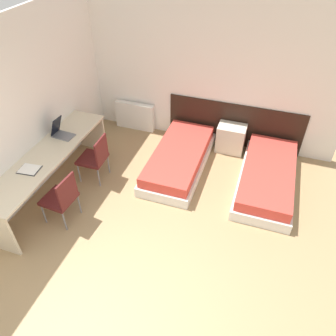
{
  "coord_description": "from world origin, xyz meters",
  "views": [
    {
      "loc": [
        1.26,
        -1.54,
        3.81
      ],
      "look_at": [
        0.0,
        2.16,
        0.55
      ],
      "focal_mm": 35.0,
      "sensor_mm": 36.0,
      "label": 1
    }
  ],
  "objects_px": {
    "nightstand": "(231,138)",
    "laptop": "(61,132)",
    "chair_near_notebook": "(62,197)",
    "bed_near_door": "(267,177)",
    "chair_near_laptop": "(95,157)",
    "bed_near_window": "(179,159)"
  },
  "relations": [
    {
      "from": "bed_near_window",
      "to": "chair_near_laptop",
      "type": "height_order",
      "value": "chair_near_laptop"
    },
    {
      "from": "nightstand",
      "to": "chair_near_notebook",
      "type": "height_order",
      "value": "chair_near_notebook"
    },
    {
      "from": "bed_near_window",
      "to": "chair_near_notebook",
      "type": "xyz_separation_m",
      "value": [
        -1.24,
        -1.75,
        0.29
      ]
    },
    {
      "from": "chair_near_laptop",
      "to": "bed_near_door",
      "type": "bearing_deg",
      "value": 13.6
    },
    {
      "from": "chair_near_notebook",
      "to": "bed_near_door",
      "type": "bearing_deg",
      "value": 36.05
    },
    {
      "from": "bed_near_door",
      "to": "laptop",
      "type": "relative_size",
      "value": 5.56
    },
    {
      "from": "nightstand",
      "to": "chair_near_notebook",
      "type": "xyz_separation_m",
      "value": [
        -2.01,
        -2.56,
        0.2
      ]
    },
    {
      "from": "nightstand",
      "to": "laptop",
      "type": "distance_m",
      "value": 3.07
    },
    {
      "from": "bed_near_window",
      "to": "bed_near_door",
      "type": "bearing_deg",
      "value": 0.0
    },
    {
      "from": "laptop",
      "to": "bed_near_window",
      "type": "bearing_deg",
      "value": 26.35
    },
    {
      "from": "bed_near_door",
      "to": "chair_near_notebook",
      "type": "height_order",
      "value": "chair_near_notebook"
    },
    {
      "from": "nightstand",
      "to": "chair_near_laptop",
      "type": "xyz_separation_m",
      "value": [
        -2.01,
        -1.56,
        0.2
      ]
    },
    {
      "from": "bed_near_window",
      "to": "chair_near_notebook",
      "type": "distance_m",
      "value": 2.16
    },
    {
      "from": "bed_near_door",
      "to": "laptop",
      "type": "distance_m",
      "value": 3.5
    },
    {
      "from": "bed_near_door",
      "to": "chair_near_notebook",
      "type": "distance_m",
      "value": 3.3
    },
    {
      "from": "bed_near_window",
      "to": "nightstand",
      "type": "height_order",
      "value": "nightstand"
    },
    {
      "from": "bed_near_door",
      "to": "nightstand",
      "type": "distance_m",
      "value": 1.12
    },
    {
      "from": "bed_near_door",
      "to": "chair_near_notebook",
      "type": "relative_size",
      "value": 2.35
    },
    {
      "from": "bed_near_window",
      "to": "chair_near_notebook",
      "type": "height_order",
      "value": "chair_near_notebook"
    },
    {
      "from": "bed_near_window",
      "to": "bed_near_door",
      "type": "relative_size",
      "value": 1.0
    },
    {
      "from": "bed_near_door",
      "to": "chair_near_laptop",
      "type": "height_order",
      "value": "chair_near_laptop"
    },
    {
      "from": "laptop",
      "to": "nightstand",
      "type": "bearing_deg",
      "value": 34.91
    }
  ]
}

